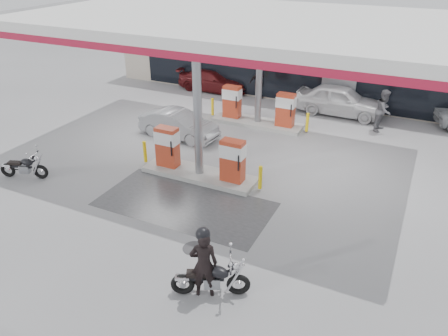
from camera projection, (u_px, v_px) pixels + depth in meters
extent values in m
plane|color=gray|center=(172.00, 201.00, 15.30)|extent=(90.00, 90.00, 0.00)
cube|color=#4C4C4F|center=(185.00, 204.00, 15.11)|extent=(6.00, 3.00, 0.00)
cylinder|color=#38383A|center=(194.00, 248.00, 12.93)|extent=(0.70, 0.70, 0.01)
cube|color=#AA9E8E|center=(306.00, 51.00, 27.16)|extent=(22.00, 8.00, 4.00)
cube|color=black|center=(285.00, 77.00, 24.22)|extent=(18.00, 0.10, 2.60)
cube|color=#A2142E|center=(287.00, 38.00, 23.20)|extent=(22.00, 0.25, 1.00)
cube|color=navy|center=(429.00, 51.00, 20.46)|extent=(3.50, 0.12, 0.80)
cube|color=gray|center=(338.00, 89.00, 23.17)|extent=(1.80, 0.14, 2.20)
cube|color=silver|center=(233.00, 23.00, 16.85)|extent=(16.00, 10.00, 0.60)
cube|color=#A2142E|center=(164.00, 54.00, 12.98)|extent=(16.00, 0.12, 0.24)
cube|color=#A2142E|center=(276.00, 11.00, 20.89)|extent=(16.00, 0.12, 0.24)
cylinder|color=gray|center=(198.00, 113.00, 15.71)|extent=(0.32, 0.32, 5.00)
cylinder|color=gray|center=(259.00, 73.00, 20.50)|extent=(0.32, 0.32, 5.00)
cube|color=#9E9E99|center=(200.00, 174.00, 16.86)|extent=(4.50, 1.30, 0.18)
cube|color=#A9341C|center=(167.00, 147.00, 16.99)|extent=(0.85, 0.48, 1.60)
cube|color=#A9341C|center=(233.00, 161.00, 15.91)|extent=(0.85, 0.48, 1.60)
cube|color=silver|center=(167.00, 137.00, 16.80)|extent=(0.88, 0.52, 0.50)
cube|color=silver|center=(233.00, 151.00, 15.72)|extent=(0.88, 0.52, 0.50)
cylinder|color=yellow|center=(145.00, 152.00, 17.62)|extent=(0.14, 0.14, 0.90)
cylinder|color=yellow|center=(260.00, 178.00, 15.69)|extent=(0.14, 0.14, 0.90)
cube|color=#9E9E99|center=(257.00, 123.00, 21.65)|extent=(4.50, 1.30, 0.18)
cube|color=#A9341C|center=(232.00, 102.00, 21.78)|extent=(0.85, 0.48, 1.60)
cube|color=#A9341C|center=(285.00, 110.00, 20.70)|extent=(0.85, 0.48, 1.60)
cube|color=silver|center=(232.00, 94.00, 21.60)|extent=(0.88, 0.52, 0.50)
cube|color=silver|center=(286.00, 102.00, 20.52)|extent=(0.88, 0.52, 0.50)
cylinder|color=yellow|center=(213.00, 107.00, 22.41)|extent=(0.14, 0.14, 0.90)
cylinder|color=yellow|center=(307.00, 122.00, 20.48)|extent=(0.14, 0.14, 0.90)
torus|color=black|center=(238.00, 285.00, 11.12)|extent=(0.62, 0.40, 0.62)
torus|color=black|center=(183.00, 284.00, 11.14)|extent=(0.62, 0.40, 0.62)
cube|color=gray|center=(212.00, 282.00, 11.09)|extent=(0.48, 0.40, 0.31)
cube|color=black|center=(206.00, 279.00, 11.04)|extent=(0.88, 0.49, 0.08)
ellipsoid|color=black|center=(218.00, 272.00, 10.94)|extent=(0.66, 0.55, 0.29)
cube|color=black|center=(198.00, 274.00, 10.97)|extent=(0.62, 0.47, 0.10)
cylinder|color=silver|center=(231.00, 262.00, 10.79)|extent=(0.37, 0.73, 0.04)
sphere|color=silver|center=(235.00, 266.00, 10.85)|extent=(0.19, 0.19, 0.19)
cylinder|color=silver|center=(192.00, 281.00, 11.27)|extent=(0.88, 0.47, 0.08)
imported|color=black|center=(204.00, 264.00, 10.83)|extent=(0.84, 0.73, 1.93)
torus|color=black|center=(41.00, 172.00, 16.62)|extent=(0.59, 0.32, 0.58)
torus|color=black|center=(8.00, 170.00, 16.75)|extent=(0.59, 0.32, 0.58)
cube|color=gray|center=(25.00, 169.00, 16.64)|extent=(0.44, 0.35, 0.29)
cube|color=black|center=(21.00, 167.00, 16.61)|extent=(0.85, 0.38, 0.08)
ellipsoid|color=black|center=(27.00, 162.00, 16.49)|extent=(0.61, 0.47, 0.27)
cube|color=black|center=(15.00, 163.00, 16.56)|extent=(0.58, 0.40, 0.10)
cylinder|color=silver|center=(33.00, 156.00, 16.33)|extent=(0.28, 0.70, 0.03)
sphere|color=silver|center=(36.00, 158.00, 16.37)|extent=(0.17, 0.17, 0.17)
cylinder|color=silver|center=(15.00, 169.00, 16.85)|extent=(0.84, 0.36, 0.08)
imported|color=white|center=(340.00, 100.00, 22.62)|extent=(4.56, 1.88, 1.54)
imported|color=#5D5D62|center=(384.00, 110.00, 20.60)|extent=(0.91, 1.08, 1.99)
imported|color=gray|center=(179.00, 124.00, 20.02)|extent=(3.86, 1.60, 1.24)
imported|color=#511113|center=(213.00, 80.00, 26.33)|extent=(4.37, 1.82, 1.26)
imported|color=black|center=(259.00, 83.00, 24.88)|extent=(1.13, 1.00, 1.84)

